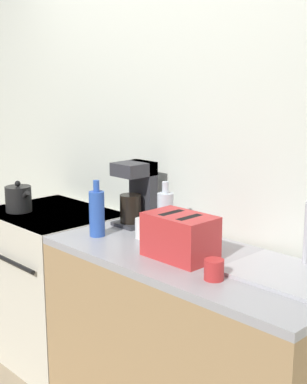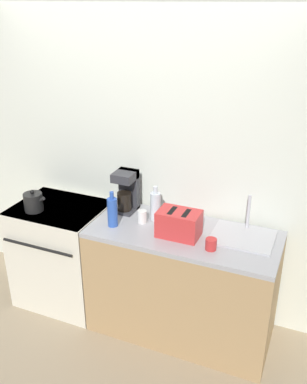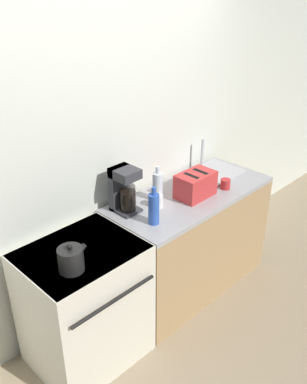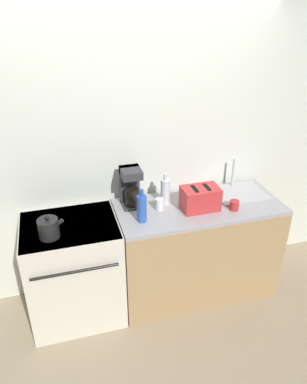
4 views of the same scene
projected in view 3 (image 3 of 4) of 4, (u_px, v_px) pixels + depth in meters
ground_plane at (175, 332)px, 3.34m from camera, size 12.00×12.00×0.00m
wall_back at (110, 154)px, 3.17m from camera, size 8.00×0.05×2.60m
stove at (85, 304)px, 2.94m from camera, size 0.76×0.65×0.92m
counter_block at (189, 240)px, 3.65m from camera, size 1.43×0.64×0.92m
kettle at (71, 259)px, 2.52m from camera, size 0.19×0.15×0.19m
toaster at (195, 185)px, 3.34m from camera, size 0.31×0.20×0.20m
coffee_maker at (123, 189)px, 3.11m from camera, size 0.16×0.20×0.34m
sink_tray at (214, 171)px, 3.75m from camera, size 0.45×0.37×0.28m
bottle_blue at (154, 208)px, 2.97m from camera, size 0.08×0.08×0.28m
bottle_clear at (158, 186)px, 3.27m from camera, size 0.08×0.08×0.28m
cup_white at (158, 201)px, 3.20m from camera, size 0.07×0.07×0.10m
cup_red at (225, 184)px, 3.47m from camera, size 0.08×0.08×0.08m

